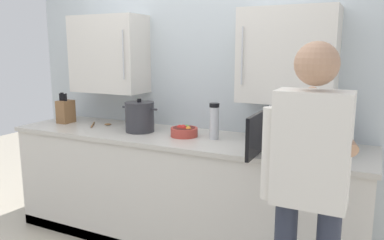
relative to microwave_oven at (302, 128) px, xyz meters
name	(u,v)px	position (x,y,z in m)	size (l,w,h in m)	color
back_wall_tiled	(197,70)	(-0.97, 0.31, 0.36)	(3.46, 0.44, 2.80)	#B2BCC1
counter_unit	(178,190)	(-0.97, -0.04, -0.61)	(2.97, 0.71, 0.93)	beige
microwave_oven	(302,128)	(0.00, 0.00, 0.00)	(0.52, 0.75, 0.30)	#B7BABF
stock_pot	(140,117)	(-1.33, -0.04, -0.02)	(0.34, 0.25, 0.28)	#2D2D33
thermos_flask	(214,121)	(-0.66, -0.01, -0.01)	(0.08, 0.08, 0.28)	#B7BABF
wooden_spoon	(101,124)	(-1.80, 0.01, -0.14)	(0.22, 0.20, 0.02)	brown
fruit_bowl	(184,131)	(-0.91, -0.03, -0.11)	(0.22, 0.22, 0.10)	#AD3D33
knife_block	(66,111)	(-2.18, -0.02, -0.04)	(0.11, 0.15, 0.29)	brown
person_figure	(309,183)	(0.20, -0.89, -0.08)	(0.44, 0.63, 1.66)	#282D3D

